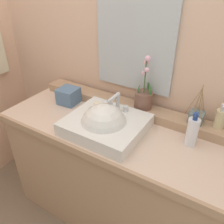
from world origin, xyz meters
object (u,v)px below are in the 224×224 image
soap_bar (99,104)px  potted_plant (144,97)px  soap_dispenser (220,118)px  sink_basin (105,126)px  reed_diffuser (197,117)px  lotion_bottle (192,131)px  tissue_box (69,96)px

soap_bar → potted_plant: 0.28m
potted_plant → soap_dispenser: size_ratio=2.36×
sink_basin → reed_diffuser: 0.53m
reed_diffuser → lotion_bottle: (0.02, -0.15, -0.01)m
potted_plant → lotion_bottle: 0.38m
sink_basin → tissue_box: bearing=159.4°
sink_basin → soap_bar: size_ratio=6.28×
soap_bar → potted_plant: size_ratio=0.20×
reed_diffuser → tissue_box: size_ratio=1.81×
sink_basin → tissue_box: size_ratio=3.38×
lotion_bottle → tissue_box: bearing=179.3°
soap_bar → reed_diffuser: 0.59m
potted_plant → lotion_bottle: (0.35, -0.14, -0.05)m
sink_basin → soap_dispenser: (0.56, 0.30, 0.08)m
sink_basin → lotion_bottle: (0.46, 0.14, 0.05)m
reed_diffuser → tissue_box: (-0.84, -0.14, -0.04)m
potted_plant → soap_dispenser: potted_plant is taller
soap_bar → lotion_bottle: size_ratio=0.35×
sink_basin → potted_plant: 0.31m
soap_bar → tissue_box: bearing=173.6°
soap_dispenser → tissue_box: bearing=-171.3°
soap_bar → tissue_box: tissue_box is taller
potted_plant → soap_bar: bearing=-145.5°
soap_dispenser → lotion_bottle: 0.19m
soap_dispenser → reed_diffuser: size_ratio=0.62×
soap_bar → lotion_bottle: bearing=2.0°
sink_basin → reed_diffuser: (0.44, 0.29, 0.05)m
lotion_bottle → soap_bar: bearing=-178.0°
soap_dispenser → tissue_box: 0.98m
reed_diffuser → sink_basin: bearing=-147.0°
potted_plant → soap_dispenser: bearing=2.5°
soap_bar → soap_dispenser: soap_dispenser is taller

